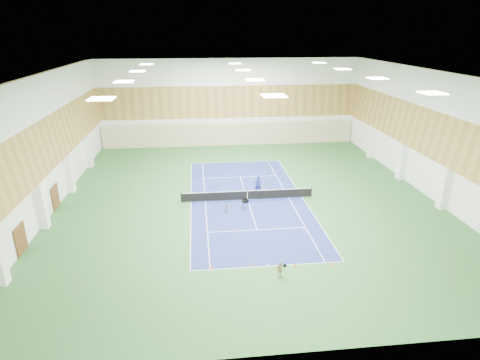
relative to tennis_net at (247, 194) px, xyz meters
name	(u,v)px	position (x,y,z in m)	size (l,w,h in m)	color
ground	(247,199)	(0.00, 0.00, -0.55)	(40.00, 40.00, 0.00)	#285F2B
room_shell	(248,140)	(0.00, 0.00, 5.45)	(36.00, 40.00, 12.00)	white
wood_cladding	(248,119)	(0.00, 0.00, 7.45)	(36.00, 40.00, 8.00)	#A87E3E
ceiling_light_grid	(248,74)	(0.00, 0.00, 11.37)	(21.40, 25.40, 0.06)	white
court_surface	(247,199)	(0.00, 0.00, -0.55)	(10.97, 23.77, 0.01)	navy
tennis_balls_scatter	(247,199)	(0.00, 0.00, -0.50)	(10.57, 22.77, 0.07)	#D9EC28
tennis_net	(247,194)	(0.00, 0.00, 0.00)	(12.80, 0.10, 1.10)	black
back_curtain	(230,134)	(0.00, 19.75, 1.05)	(35.40, 0.16, 3.20)	#C6B793
door_left_a	(21,239)	(-17.92, -8.00, 0.55)	(0.08, 1.80, 2.20)	#593319
door_left_b	(55,197)	(-17.92, 0.00, 0.55)	(0.08, 1.80, 2.20)	#593319
coach	(258,184)	(1.27, 1.59, 0.37)	(0.67, 0.44, 1.85)	navy
child_court	(227,208)	(-2.25, -2.89, -0.07)	(0.47, 0.37, 0.97)	gray
child_apron	(280,269)	(0.51, -13.24, 0.04)	(0.70, 0.29, 1.19)	tan
ball_cart	(245,204)	(-0.46, -2.09, -0.08)	(0.54, 0.54, 0.93)	black
cone_svc_a	(221,227)	(-2.99, -5.85, -0.44)	(0.21, 0.21, 0.23)	#F7620D
cone_svc_b	(239,231)	(-1.53, -6.66, -0.46)	(0.17, 0.17, 0.19)	#D6440B
cone_svc_c	(275,226)	(1.59, -6.01, -0.43)	(0.21, 0.21, 0.23)	#E1540B
cone_svc_d	(304,229)	(3.88, -6.89, -0.44)	(0.20, 0.20, 0.22)	orange
cone_base_a	(211,266)	(-4.03, -11.65, -0.43)	(0.21, 0.21, 0.23)	orange
cone_base_b	(251,264)	(-1.22, -11.62, -0.44)	(0.21, 0.21, 0.23)	orange
cone_base_c	(295,265)	(1.87, -12.08, -0.44)	(0.21, 0.21, 0.23)	orange
cone_base_d	(332,264)	(4.46, -12.21, -0.45)	(0.17, 0.17, 0.19)	#D54C0B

